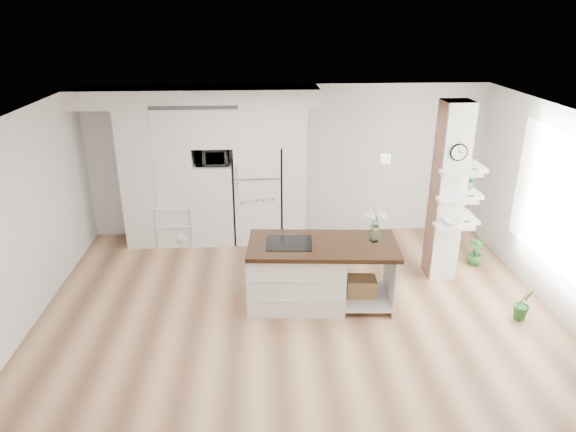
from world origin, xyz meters
The scene contains 14 objects.
floor centered at (0.00, 0.00, 0.00)m, with size 7.00×6.00×0.01m, color tan.
room centered at (0.00, 0.00, 1.86)m, with size 7.04×6.04×2.72m.
cabinet_wall centered at (-1.45, 2.67, 1.51)m, with size 4.00×0.71×2.70m.
refrigerator centered at (-0.53, 2.68, 0.88)m, with size 0.78×0.69×1.75m.
column centered at (2.38, 1.13, 1.35)m, with size 0.69×0.90×2.70m.
window centered at (3.48, 0.30, 1.50)m, with size 2.40×2.40×0.00m, color white.
pendant_light centered at (1.70, 0.15, 2.12)m, with size 0.12×0.12×0.10m, color white.
kitchen_island centered at (0.13, 0.48, 0.48)m, with size 2.09×1.10×1.48m.
bookshelf centered at (-1.93, 2.50, 0.32)m, with size 0.63×0.37×0.74m.
floor_plant_a centered at (3.00, -0.11, 0.24)m, with size 0.26×0.21×0.48m, color #2C6E2E.
floor_plant_b centered at (2.98, 1.48, 0.21)m, with size 0.24×0.24×0.43m, color #2C6E2E.
microwave centered at (-1.27, 2.62, 1.57)m, with size 0.54×0.37×0.30m, color #2D2D2D.
shelf_plant centered at (2.63, 1.30, 1.52)m, with size 0.27×0.23×0.30m, color #2C6E2E.
decor_bowl centered at (2.30, 0.90, 1.00)m, with size 0.22×0.22×0.05m, color white.
Camera 1 is at (-0.45, -5.82, 3.88)m, focal length 32.00 mm.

